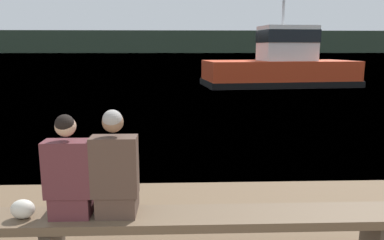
{
  "coord_description": "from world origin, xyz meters",
  "views": [
    {
      "loc": [
        0.43,
        -0.72,
        2.07
      ],
      "look_at": [
        0.67,
        5.66,
        0.83
      ],
      "focal_mm": 35.0,
      "sensor_mm": 36.0,
      "label": 1
    }
  ],
  "objects_px": {
    "bench_main": "(51,224)",
    "shopping_bag": "(23,209)",
    "person_left": "(70,175)",
    "person_right": "(115,172)",
    "tugboat_red": "(280,67)"
  },
  "relations": [
    {
      "from": "person_left",
      "to": "person_right",
      "type": "xyz_separation_m",
      "value": [
        0.43,
        -0.0,
        0.02
      ]
    },
    {
      "from": "person_right",
      "to": "shopping_bag",
      "type": "relative_size",
      "value": 4.61
    },
    {
      "from": "bench_main",
      "to": "person_right",
      "type": "distance_m",
      "value": 0.81
    },
    {
      "from": "person_left",
      "to": "shopping_bag",
      "type": "distance_m",
      "value": 0.55
    },
    {
      "from": "shopping_bag",
      "to": "person_left",
      "type": "bearing_deg",
      "value": 5.66
    },
    {
      "from": "person_left",
      "to": "tugboat_red",
      "type": "relative_size",
      "value": 0.12
    },
    {
      "from": "bench_main",
      "to": "tugboat_red",
      "type": "relative_size",
      "value": 0.82
    },
    {
      "from": "person_right",
      "to": "shopping_bag",
      "type": "height_order",
      "value": "person_right"
    },
    {
      "from": "bench_main",
      "to": "shopping_bag",
      "type": "relative_size",
      "value": 31.08
    },
    {
      "from": "bench_main",
      "to": "shopping_bag",
      "type": "distance_m",
      "value": 0.3
    },
    {
      "from": "bench_main",
      "to": "person_left",
      "type": "xyz_separation_m",
      "value": [
        0.2,
        0.01,
        0.49
      ]
    },
    {
      "from": "person_right",
      "to": "shopping_bag",
      "type": "bearing_deg",
      "value": -177.22
    },
    {
      "from": "bench_main",
      "to": "person_left",
      "type": "height_order",
      "value": "person_left"
    },
    {
      "from": "person_right",
      "to": "tugboat_red",
      "type": "xyz_separation_m",
      "value": [
        6.24,
        17.17,
        0.11
      ]
    },
    {
      "from": "bench_main",
      "to": "person_right",
      "type": "height_order",
      "value": "person_right"
    }
  ]
}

